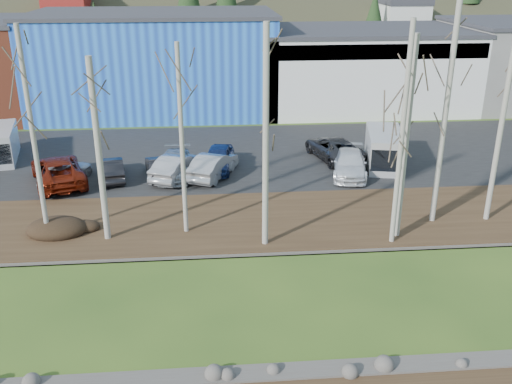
{
  "coord_description": "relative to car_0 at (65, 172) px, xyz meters",
  "views": [
    {
      "loc": [
        -1.6,
        -11.41,
        12.14
      ],
      "look_at": [
        0.43,
        12.34,
        2.5
      ],
      "focal_mm": 40.0,
      "sensor_mm": 36.0,
      "label": 1
    }
  ],
  "objects": [
    {
      "name": "birch_4",
      "position": [
        16.69,
        -9.05,
        4.33
      ],
      "size": [
        0.23,
        0.23,
        9.94
      ],
      "color": "#A7A398",
      "rests_on": "far_bank"
    },
    {
      "name": "car_2",
      "position": [
        -0.37,
        -0.12,
        0.14
      ],
      "size": [
        4.41,
        6.25,
        1.58
      ],
      "primitive_type": "imported",
      "rotation": [
        0.0,
        0.0,
        3.49
      ],
      "color": "maroon",
      "rests_on": "parking_lot"
    },
    {
      "name": "far_bank_rocks",
      "position": [
        10.02,
        -9.32,
        -0.79
      ],
      "size": [
        80.0,
        0.8,
        0.46
      ],
      "primitive_type": null,
      "color": "#47423D",
      "rests_on": "ground"
    },
    {
      "name": "birch_5",
      "position": [
        19.41,
        -6.98,
        5.06
      ],
      "size": [
        0.27,
        0.27,
        11.41
      ],
      "color": "#A7A398",
      "rests_on": "far_bank"
    },
    {
      "name": "van_white",
      "position": [
        19.36,
        1.27,
        0.43
      ],
      "size": [
        3.02,
        5.25,
        2.16
      ],
      "rotation": [
        0.0,
        0.0,
        -0.21
      ],
      "color": "silver",
      "rests_on": "parking_lot"
    },
    {
      "name": "car_9",
      "position": [
        5.4,
        0.38,
        -0.01
      ],
      "size": [
        2.09,
        4.05,
        1.27
      ],
      "primitive_type": "imported",
      "rotation": [
        0.0,
        0.0,
        3.34
      ],
      "color": "black",
      "rests_on": "parking_lot"
    },
    {
      "name": "birch_7",
      "position": [
        22.19,
        -7.03,
        4.83
      ],
      "size": [
        0.25,
        0.25,
        10.94
      ],
      "color": "#A7A398",
      "rests_on": "far_bank"
    },
    {
      "name": "near_bank_rocks",
      "position": [
        10.02,
        -17.52,
        -0.79
      ],
      "size": [
        80.0,
        0.8,
        0.5
      ],
      "primitive_type": null,
      "color": "#47423D",
      "rests_on": "ground"
    },
    {
      "name": "car_0",
      "position": [
        0.0,
        0.0,
        0.0
      ],
      "size": [
        2.84,
        4.11,
        1.3
      ],
      "primitive_type": "imported",
      "rotation": [
        0.0,
        0.0,
        2.76
      ],
      "color": "silver",
      "rests_on": "parking_lot"
    },
    {
      "name": "birch_6",
      "position": [
        17.1,
        -8.44,
        4.0
      ],
      "size": [
        0.29,
        0.29,
        9.27
      ],
      "color": "#A7A398",
      "rests_on": "far_bank"
    },
    {
      "name": "building_white",
      "position": [
        22.02,
        18.36,
        2.62
      ],
      "size": [
        18.36,
        12.24,
        6.8
      ],
      "color": "silver",
      "rests_on": "ground"
    },
    {
      "name": "birch_2",
      "position": [
        10.83,
        -8.76,
        4.27
      ],
      "size": [
        0.27,
        0.27,
        9.82
      ],
      "color": "#A7A398",
      "rests_on": "far_bank"
    },
    {
      "name": "birch_1",
      "position": [
        3.55,
        -7.6,
        3.56
      ],
      "size": [
        0.29,
        0.29,
        8.39
      ],
      "color": "#A7A398",
      "rests_on": "far_bank"
    },
    {
      "name": "car_6",
      "position": [
        16.53,
        3.0,
        0.07
      ],
      "size": [
        3.58,
        5.6,
        1.44
      ],
      "primitive_type": "imported",
      "rotation": [
        0.0,
        0.0,
        3.39
      ],
      "color": "#2B2B2D",
      "rests_on": "parking_lot"
    },
    {
      "name": "car_7",
      "position": [
        16.83,
        -0.12,
        0.05
      ],
      "size": [
        2.92,
        5.1,
        1.39
      ],
      "primitive_type": "imported",
      "rotation": [
        0.0,
        0.0,
        -0.21
      ],
      "color": "white",
      "rests_on": "parking_lot"
    },
    {
      "name": "far_bank",
      "position": [
        10.02,
        -6.12,
        -0.71
      ],
      "size": [
        80.0,
        7.0,
        0.15
      ],
      "primitive_type": "cube",
      "color": "#382616",
      "rests_on": "ground"
    },
    {
      "name": "parking_lot",
      "position": [
        10.02,
        4.38,
        -0.72
      ],
      "size": [
        80.0,
        14.0,
        0.14
      ],
      "primitive_type": "cube",
      "color": "black",
      "rests_on": "ground"
    },
    {
      "name": "car_1",
      "position": [
        2.59,
        0.38,
        -0.01
      ],
      "size": [
        2.09,
        4.05,
        1.27
      ],
      "primitive_type": "imported",
      "rotation": [
        0.0,
        0.0,
        3.34
      ],
      "color": "black",
      "rests_on": "parking_lot"
    },
    {
      "name": "car_3",
      "position": [
        6.33,
        0.56,
        0.03
      ],
      "size": [
        2.09,
        4.78,
        1.37
      ],
      "primitive_type": "imported",
      "rotation": [
        0.0,
        0.0,
        -0.04
      ],
      "color": "#9EA2A5",
      "rests_on": "parking_lot"
    },
    {
      "name": "car_5",
      "position": [
        8.61,
        0.19,
        0.08
      ],
      "size": [
        3.26,
        4.69,
        1.46
      ],
      "primitive_type": "imported",
      "rotation": [
        0.0,
        0.0,
        2.71
      ],
      "color": "#A7A7A9",
      "rests_on": "parking_lot"
    },
    {
      "name": "car_4",
      "position": [
        8.94,
        1.41,
        0.08
      ],
      "size": [
        2.42,
        4.51,
        1.46
      ],
      "primitive_type": "imported",
      "rotation": [
        0.0,
        0.0,
        -0.17
      ],
      "color": "navy",
      "rests_on": "parking_lot"
    },
    {
      "name": "dirt_mound",
      "position": [
        1.07,
        -6.87,
        -0.36
      ],
      "size": [
        2.86,
        2.02,
        0.56
      ],
      "primitive_type": "ellipsoid",
      "color": "black",
      "rests_on": "far_bank"
    },
    {
      "name": "building_blue",
      "position": [
        4.02,
        18.38,
        3.37
      ],
      "size": [
        20.4,
        12.24,
        8.3
      ],
      "color": "#1D49B0",
      "rests_on": "ground"
    },
    {
      "name": "river",
      "position": [
        10.02,
        -13.42,
        -0.79
      ],
      "size": [
        80.0,
        8.0,
        0.9
      ],
      "primitive_type": null,
      "color": "black",
      "rests_on": "ground"
    },
    {
      "name": "car_8",
      "position": [
        6.47,
        0.19,
        0.08
      ],
      "size": [
        3.26,
        4.69,
        1.46
      ],
      "primitive_type": "imported",
      "rotation": [
        0.0,
        0.0,
        2.71
      ],
      "color": "#A7A7A9",
      "rests_on": "parking_lot"
    },
    {
      "name": "birch_3",
      "position": [
        7.19,
        -7.15,
        3.8
      ],
      "size": [
        0.21,
        0.21,
        8.88
      ],
      "color": "#A7A398",
      "rests_on": "far_bank"
    },
    {
      "name": "birch_0",
      "position": [
        0.71,
        -7.17,
        4.2
      ],
      "size": [
        0.22,
        0.22,
        9.68
      ],
      "color": "#A7A398",
      "rests_on": "far_bank"
    }
  ]
}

